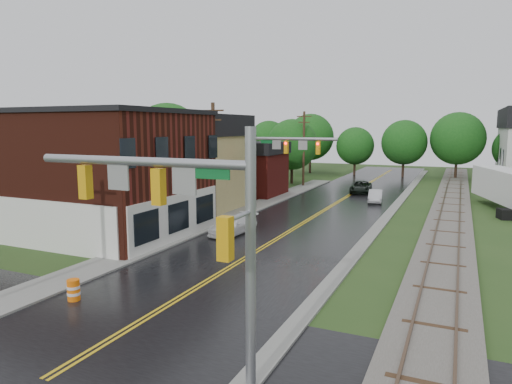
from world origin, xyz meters
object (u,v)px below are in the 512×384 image
Objects in this scene: semi_trailer at (508,187)px; construction_barrel at (74,290)px; tree_left_a at (83,150)px; traffic_signal_near at (181,207)px; pickup_white at (233,225)px; brick_building at (90,172)px; tree_left_b at (168,141)px; utility_pole_b at (214,159)px; tree_left_c at (236,149)px; traffic_signal_far at (278,153)px; utility_pole_c at (304,147)px; sedan_silver at (375,196)px; suv_dark at (361,187)px; tree_left_e at (293,146)px.

semi_trailer reaches higher than construction_barrel.
tree_left_a is at bearing -158.26° from semi_trailer.
traffic_signal_near is 18.10m from pickup_white.
brick_building is 1.48× the size of tree_left_b.
pickup_white is (3.57, -3.76, -4.11)m from utility_pole_b.
semi_trailer is at bearing 72.03° from traffic_signal_near.
semi_trailer is (32.19, 3.64, -3.61)m from tree_left_b.
tree_left_c is 0.69× the size of semi_trailer.
tree_left_a is at bearing -162.70° from traffic_signal_far.
utility_pole_c reaches higher than sedan_silver.
utility_pole_b is 17.27m from sedan_silver.
traffic_signal_far is 15.20m from suv_dark.
tree_left_c is at bearing 176.70° from suv_dark.
tree_left_c is at bearing -129.81° from tree_left_e.
semi_trailer is (34.19, 13.64, -3.01)m from tree_left_a.
tree_left_b is at bearing 117.38° from construction_barrel.
sedan_silver is at bearing 76.92° from pickup_white.
traffic_signal_far is (-6.94, 25.00, 0.01)m from traffic_signal_near.
tree_left_a reaches higher than semi_trailer.
sedan_silver is 3.94× the size of construction_barrel.
utility_pole_c reaches higher than tree_left_c.
sedan_silver is (15.78, 20.39, -3.56)m from brick_building.
utility_pole_c is 1.93× the size of suv_dark.
sedan_silver reaches higher than construction_barrel.
tree_left_b reaches higher than tree_left_e.
pickup_white is 24.70m from semi_trailer.
tree_left_e is (3.64, 30.90, 0.66)m from brick_building.
tree_left_a is at bearing 139.53° from traffic_signal_near.
suv_dark is (7.60, -3.07, -4.07)m from utility_pole_c.
pickup_white is (3.57, -25.76, -4.11)m from utility_pole_c.
utility_pole_c reaches higher than brick_building.
tree_left_b is 2.08× the size of suv_dark.
utility_pole_b is 23.99m from tree_left_e.
suv_dark is at bearing 158.27° from semi_trailer.
construction_barrel is (15.99, -17.01, -4.66)m from tree_left_a.
traffic_signal_near is 0.96× the size of tree_left_c.
suv_dark is (-2.67, 38.93, -4.32)m from traffic_signal_near.
utility_pole_c reaches higher than construction_barrel.
semi_trailer is (10.87, 33.53, -2.86)m from traffic_signal_near.
semi_trailer is (28.19, -4.36, -2.40)m from tree_left_c.
brick_building is 17.80m from tree_left_b.
tree_left_a reaches higher than brick_building.
pickup_white is at bearing -63.88° from tree_left_c.
brick_building is 24.94m from tree_left_c.
semi_trailer reaches higher than suv_dark.
traffic_signal_near is 2.04× the size of sedan_silver.
brick_building is 1.65× the size of tree_left_a.
tree_left_a is at bearing 175.34° from pickup_white.
utility_pole_b is 1.10× the size of tree_left_e.
brick_building is 15.03m from traffic_signal_far.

